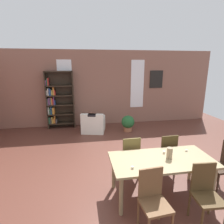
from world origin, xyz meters
TOP-DOWN VIEW (x-y plane):
  - ground_plane at (0.00, 0.00)m, footprint 10.81×10.81m
  - back_wall_brick at (0.00, 3.94)m, footprint 9.32×0.12m
  - window_pane_0 at (-1.46, 3.87)m, footprint 0.55×0.02m
  - window_pane_1 at (1.46, 3.87)m, footprint 0.55×0.02m
  - dining_table at (0.55, -0.71)m, footprint 1.88×0.91m
  - vase_on_table at (0.69, -0.71)m, footprint 0.11×0.11m
  - tealight_candle_0 at (1.16, -0.49)m, footprint 0.04×0.04m
  - tealight_candle_1 at (0.67, -0.51)m, footprint 0.04×0.04m
  - tealight_candle_2 at (-0.07, -0.93)m, footprint 0.04×0.04m
  - dining_chair_near_right at (0.97, -1.39)m, footprint 0.43×0.43m
  - dining_chair_far_left at (0.13, -0.03)m, footprint 0.42×0.42m
  - dining_chair_far_right at (0.97, -0.03)m, footprint 0.42×0.42m
  - dining_chair_head_right at (1.86, -0.70)m, footprint 0.42×0.42m
  - dining_chair_near_left at (0.12, -1.39)m, footprint 0.43×0.43m
  - bookshelf_tall at (-1.75, 3.69)m, footprint 1.04×0.31m
  - armchair_white at (-0.46, 2.98)m, footprint 0.96×0.96m
  - potted_plant_by_shelf at (0.82, 2.81)m, footprint 0.48×0.48m
  - framed_picture at (2.27, 3.87)m, footprint 0.56×0.03m

SIDE VIEW (x-z plane):
  - ground_plane at x=0.00m, z-range 0.00..0.00m
  - armchair_white at x=-0.46m, z-range -0.10..0.65m
  - potted_plant_by_shelf at x=0.82m, z-range 0.03..0.63m
  - dining_chair_near_right at x=0.97m, z-range 0.04..0.99m
  - dining_chair_far_left at x=0.13m, z-range 0.04..0.99m
  - dining_chair_far_right at x=0.97m, z-range 0.04..0.99m
  - dining_chair_head_right at x=1.86m, z-range 0.04..0.99m
  - dining_chair_near_left at x=0.12m, z-range 0.04..0.99m
  - dining_table at x=0.55m, z-range 0.29..1.05m
  - tealight_candle_0 at x=1.16m, z-range 0.75..0.78m
  - tealight_candle_2 at x=-0.07m, z-range 0.75..0.79m
  - tealight_candle_1 at x=0.67m, z-range 0.75..0.80m
  - vase_on_table at x=0.69m, z-range 0.75..0.96m
  - bookshelf_tall at x=-1.75m, z-range -0.02..2.18m
  - back_wall_brick at x=0.00m, z-range 0.00..2.99m
  - window_pane_0 at x=-1.46m, z-range 0.67..2.62m
  - window_pane_1 at x=1.46m, z-range 0.67..2.62m
  - framed_picture at x=2.27m, z-range 1.48..2.20m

